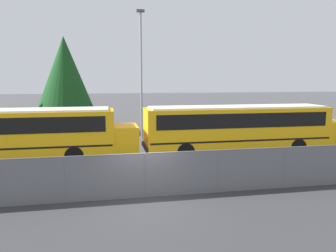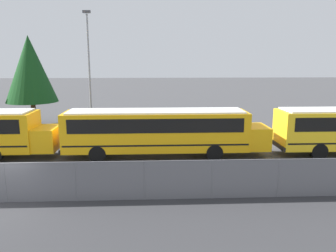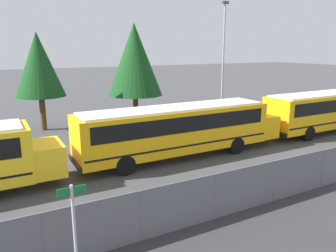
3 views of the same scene
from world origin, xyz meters
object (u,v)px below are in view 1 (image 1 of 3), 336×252
Objects in this scene: school_bus_2 at (241,125)px; light_pole at (141,71)px; school_bus_1 at (14,131)px; tree_1 at (65,72)px.

light_pole reaches higher than school_bus_2.
tree_1 is (1.67, 10.48, 3.47)m from school_bus_1.
school_bus_1 is at bearing 179.30° from school_bus_2.
tree_1 is at bearing 137.73° from school_bus_2.
light_pole reaches higher than school_bus_1.
school_bus_1 is 10.67m from light_pole.
school_bus_2 is 16.21m from tree_1.
light_pole is at bearing 38.85° from school_bus_1.
school_bus_1 is 1.32× the size of light_pole.
tree_1 is (-6.17, 4.17, -0.05)m from light_pole.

